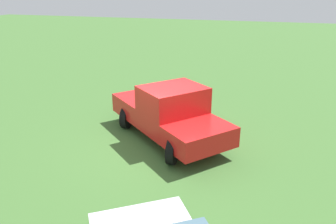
# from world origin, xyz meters

# --- Properties ---
(ground_plane) EXTENTS (80.00, 80.00, 0.00)m
(ground_plane) POSITION_xyz_m (0.00, 0.00, 0.00)
(ground_plane) COLOR #3D662D
(pickup_truck) EXTENTS (4.46, 4.70, 1.80)m
(pickup_truck) POSITION_xyz_m (0.59, -0.26, 0.93)
(pickup_truck) COLOR black
(pickup_truck) RESTS_ON ground_plane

